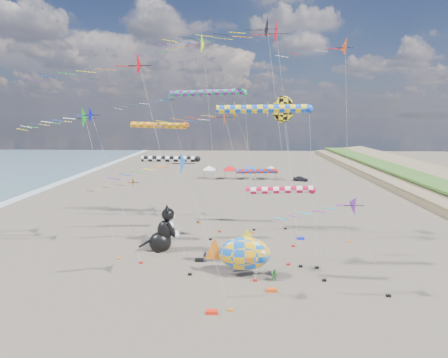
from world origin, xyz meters
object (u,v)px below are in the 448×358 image
at_px(fish_inflatable, 244,253).
at_px(person_adult, 233,263).
at_px(child_blue, 205,256).
at_px(cat_inflatable, 162,228).
at_px(child_green, 275,275).
at_px(parked_car, 301,179).

distance_m(fish_inflatable, person_adult, 2.10).
bearing_deg(child_blue, cat_inflatable, 122.16).
bearing_deg(child_green, fish_inflatable, 167.22).
xyz_separation_m(child_green, child_blue, (-6.94, 4.31, -0.07)).
height_order(person_adult, child_blue, person_adult).
bearing_deg(parked_car, child_green, -175.05).
distance_m(cat_inflatable, parked_car, 49.94).
height_order(fish_inflatable, parked_car, fish_inflatable).
xyz_separation_m(cat_inflatable, person_adult, (8.11, -5.20, -1.78)).
xyz_separation_m(cat_inflatable, child_green, (12.06, -7.16, -2.07)).
relative_size(child_green, child_blue, 1.13).
relative_size(cat_inflatable, child_blue, 5.11).
bearing_deg(cat_inflatable, child_green, -43.49).
relative_size(cat_inflatable, fish_inflatable, 0.80).
xyz_separation_m(cat_inflatable, child_blue, (5.13, -2.85, -2.13)).
bearing_deg(cat_inflatable, child_blue, -41.86).
height_order(cat_inflatable, child_green, cat_inflatable).
bearing_deg(parked_car, fish_inflatable, -178.36).
bearing_deg(child_blue, fish_inflatable, -68.87).
bearing_deg(fish_inflatable, child_green, -17.37).
bearing_deg(child_blue, child_green, -60.64).
bearing_deg(child_green, child_blue, 152.74).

